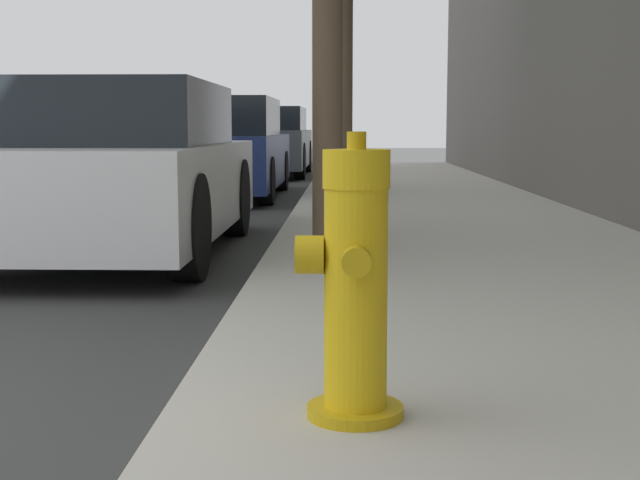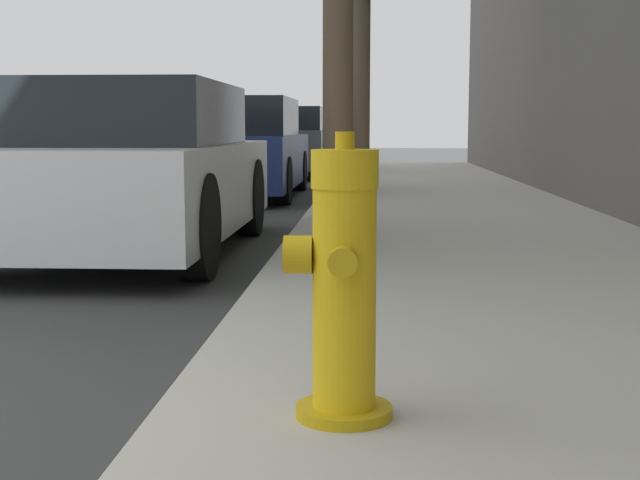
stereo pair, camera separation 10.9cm
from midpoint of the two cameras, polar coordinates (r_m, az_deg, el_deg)
name	(u,v)px [view 1 (the left image)]	position (r m, az deg, el deg)	size (l,w,h in m)	color
fire_hydrant	(354,288)	(2.66, 1.04, -3.10)	(0.33, 0.33, 0.86)	#C39C11
parked_car_near	(116,171)	(7.15, -13.37, 4.31)	(1.75, 3.96, 1.33)	silver
parked_car_mid	(219,150)	(12.83, -6.72, 5.76)	(1.76, 4.26, 1.40)	navy
parked_car_far	(265,142)	(18.43, -3.72, 6.27)	(1.78, 4.58, 1.39)	#4C5156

